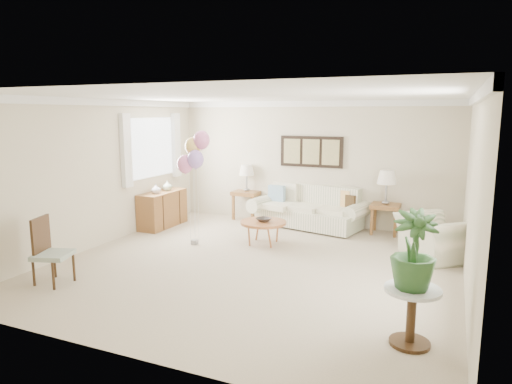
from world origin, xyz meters
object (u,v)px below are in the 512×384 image
coffee_table (263,223)px  accent_chair (49,249)px  armchair (434,237)px  balloon_cluster (194,153)px  sofa (309,211)px

coffee_table → accent_chair: accent_chair is taller
armchair → coffee_table: bearing=58.6°
accent_chair → balloon_cluster: balloon_cluster is taller
sofa → accent_chair: size_ratio=2.69×
accent_chair → sofa: bearing=62.2°
sofa → coffee_table: 1.62m
accent_chair → coffee_table: bearing=56.0°
armchair → accent_chair: size_ratio=1.15×
sofa → coffee_table: bearing=-104.0°
coffee_table → accent_chair: 3.57m
accent_chair → balloon_cluster: (0.88, 2.45, 1.17)m
coffee_table → sofa: bearing=76.0°
coffee_table → accent_chair: bearing=-124.0°
coffee_table → armchair: size_ratio=0.78×
sofa → armchair: 2.76m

